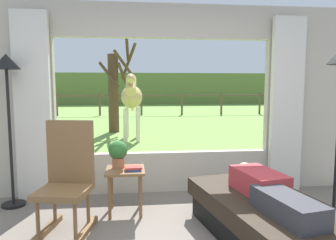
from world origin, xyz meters
TOP-DOWN VIEW (x-y plane):
  - back_wall_with_window at (0.00, 2.26)m, footprint 5.20×0.12m
  - curtain_panel_left at (-1.69, 2.12)m, footprint 0.44×0.10m
  - curtain_panel_right at (1.69, 2.12)m, footprint 0.44×0.10m
  - outdoor_pasture_lawn at (0.00, 13.16)m, footprint 36.00×21.68m
  - distant_hill_ridge at (0.00, 23.00)m, footprint 36.00×2.00m
  - recliner_sofa at (0.79, 0.70)m, footprint 1.20×1.84m
  - reclining_person at (0.79, 0.65)m, footprint 0.45×1.43m
  - rocking_chair at (-1.10, 1.14)m, footprint 0.58×0.76m
  - side_table at (-0.53, 1.52)m, footprint 0.44×0.44m
  - potted_plant at (-0.61, 1.58)m, footprint 0.22×0.22m
  - book_stack at (-0.43, 1.45)m, footprint 0.20×0.15m
  - floor_lamp_left at (-1.91, 1.90)m, footprint 0.32×0.32m
  - horse at (-0.45, 6.38)m, footprint 0.59×1.81m
  - pasture_tree at (-0.96, 7.92)m, footprint 1.16×1.41m
  - pasture_fence_line at (0.00, 13.50)m, footprint 16.10×0.10m

SIDE VIEW (x-z plane):
  - outdoor_pasture_lawn at x=0.00m, z-range 0.00..0.02m
  - recliner_sofa at x=0.79m, z-range 0.01..0.43m
  - side_table at x=-0.53m, z-range 0.17..0.69m
  - reclining_person at x=0.79m, z-range 0.41..0.63m
  - book_stack at x=-0.43m, z-range 0.52..0.56m
  - rocking_chair at x=-1.10m, z-range -0.01..1.11m
  - potted_plant at x=-0.61m, z-range 0.54..0.86m
  - pasture_fence_line at x=0.00m, z-range 0.19..1.29m
  - horse at x=-0.45m, z-range 0.29..2.02m
  - curtain_panel_left at x=-1.69m, z-range 0.00..2.40m
  - curtain_panel_right at x=1.69m, z-range 0.00..2.40m
  - distant_hill_ridge at x=0.00m, z-range 0.00..2.40m
  - back_wall_with_window at x=0.00m, z-range -0.03..2.52m
  - pasture_tree at x=-0.96m, z-range -0.11..2.84m
  - floor_lamp_left at x=-1.91m, z-range 0.57..2.41m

